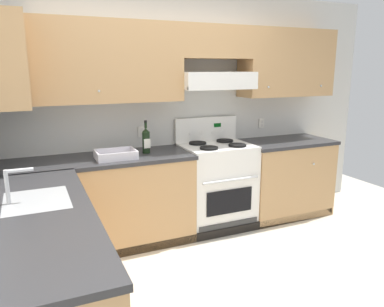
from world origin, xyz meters
TOP-DOWN VIEW (x-y plane):
  - ground_plane at (0.00, 0.00)m, footprint 7.04×7.04m
  - wall_back at (0.41, 1.53)m, footprint 4.68×0.57m
  - counter_back_run at (0.17, 1.24)m, footprint 3.60×0.65m
  - counter_left_run at (-1.24, -0.00)m, footprint 0.63×1.91m
  - stove at (0.60, 1.25)m, footprint 0.76×0.62m
  - wine_bottle at (-0.19, 1.27)m, footprint 0.08×0.08m
  - bowl at (-0.52, 1.16)m, footprint 0.37×0.28m

SIDE VIEW (x-z plane):
  - ground_plane at x=0.00m, z-range 0.00..0.00m
  - counter_back_run at x=0.17m, z-range 0.00..0.91m
  - counter_left_run at x=-1.24m, z-range -0.11..1.03m
  - stove at x=0.60m, z-range -0.12..1.08m
  - bowl at x=-0.52m, z-range 0.90..0.98m
  - wine_bottle at x=-0.19m, z-range 0.88..1.21m
  - wall_back at x=0.41m, z-range 0.20..2.75m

